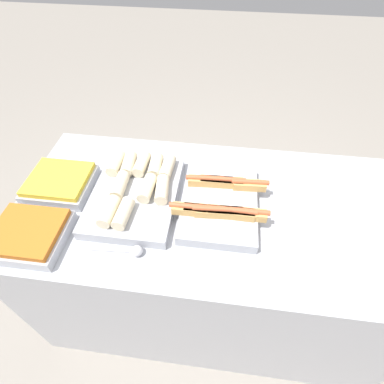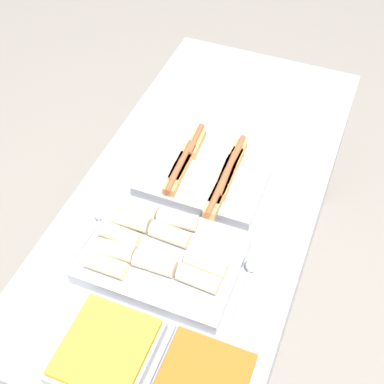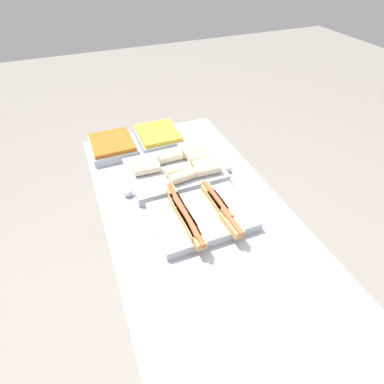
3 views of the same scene
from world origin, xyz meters
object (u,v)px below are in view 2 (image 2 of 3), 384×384
at_px(tray_hotdogs, 205,176).
at_px(tray_side_back, 106,351).
at_px(tray_wraps, 160,253).
at_px(serving_spoon_near, 250,271).
at_px(serving_spoon_far, 97,220).

xyz_separation_m(tray_hotdogs, tray_side_back, (-0.74, 0.02, -0.00)).
relative_size(tray_wraps, serving_spoon_near, 2.21).
xyz_separation_m(tray_hotdogs, tray_wraps, (-0.38, 0.02, 0.00)).
bearing_deg(tray_wraps, tray_hotdogs, -2.79).
distance_m(tray_wraps, serving_spoon_far, 0.28).
xyz_separation_m(tray_hotdogs, serving_spoon_far, (-0.31, 0.29, -0.02)).
distance_m(tray_hotdogs, tray_wraps, 0.38).
distance_m(tray_side_back, serving_spoon_near, 0.52).
xyz_separation_m(tray_wraps, serving_spoon_far, (0.06, 0.27, -0.02)).
bearing_deg(serving_spoon_far, tray_side_back, -148.59).
bearing_deg(tray_side_back, serving_spoon_near, -35.47).
xyz_separation_m(serving_spoon_near, serving_spoon_far, (0.01, 0.56, -0.00)).
relative_size(tray_side_back, serving_spoon_far, 1.18).
bearing_deg(serving_spoon_far, tray_hotdogs, -42.24).
distance_m(tray_hotdogs, serving_spoon_near, 0.42).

